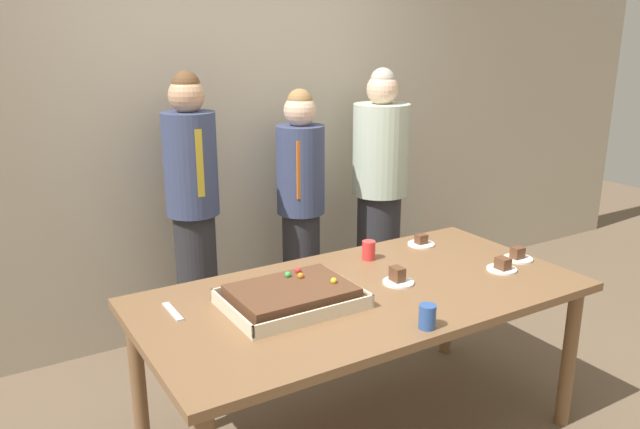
% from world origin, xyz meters
% --- Properties ---
extents(interior_back_panel, '(8.00, 0.12, 3.00)m').
position_xyz_m(interior_back_panel, '(0.00, 1.60, 1.50)').
color(interior_back_panel, '#B2A893').
rests_on(interior_back_panel, ground_plane).
extents(party_table, '(2.06, 1.04, 0.79)m').
position_xyz_m(party_table, '(0.00, 0.00, 0.71)').
color(party_table, brown).
rests_on(party_table, ground_plane).
extents(sheet_cake, '(0.58, 0.43, 0.11)m').
position_xyz_m(sheet_cake, '(-0.36, 0.03, 0.83)').
color(sheet_cake, beige).
rests_on(sheet_cake, party_table).
extents(plated_slice_near_left, '(0.15, 0.15, 0.08)m').
position_xyz_m(plated_slice_near_left, '(0.19, -0.01, 0.81)').
color(plated_slice_near_left, white).
rests_on(plated_slice_near_left, party_table).
extents(plated_slice_near_right, '(0.15, 0.15, 0.07)m').
position_xyz_m(plated_slice_near_right, '(0.92, -0.09, 0.81)').
color(plated_slice_near_right, white).
rests_on(plated_slice_near_right, party_table).
extents(plated_slice_far_left, '(0.15, 0.15, 0.07)m').
position_xyz_m(plated_slice_far_left, '(0.74, -0.15, 0.81)').
color(plated_slice_far_left, white).
rests_on(plated_slice_far_left, party_table).
extents(plated_slice_far_right, '(0.15, 0.15, 0.06)m').
position_xyz_m(plated_slice_far_right, '(0.64, 0.36, 0.80)').
color(plated_slice_far_right, white).
rests_on(plated_slice_far_right, party_table).
extents(drink_cup_nearest, '(0.07, 0.07, 0.10)m').
position_xyz_m(drink_cup_nearest, '(0.00, -0.44, 0.84)').
color(drink_cup_nearest, '#2D5199').
rests_on(drink_cup_nearest, party_table).
extents(drink_cup_middle, '(0.07, 0.07, 0.10)m').
position_xyz_m(drink_cup_middle, '(0.26, 0.32, 0.84)').
color(drink_cup_middle, red).
rests_on(drink_cup_middle, party_table).
extents(cake_server_utensil, '(0.03, 0.20, 0.01)m').
position_xyz_m(cake_server_utensil, '(-0.83, 0.23, 0.79)').
color(cake_server_utensil, silver).
rests_on(cake_server_utensil, party_table).
extents(person_serving_front, '(0.38, 0.38, 1.71)m').
position_xyz_m(person_serving_front, '(0.95, 1.16, 0.88)').
color(person_serving_front, '#28282D').
rests_on(person_serving_front, ground_plane).
extents(person_green_shirt_behind, '(0.31, 0.31, 1.73)m').
position_xyz_m(person_green_shirt_behind, '(-0.36, 1.22, 0.91)').
color(person_green_shirt_behind, '#28282D').
rests_on(person_green_shirt_behind, ground_plane).
extents(person_striped_tie_right, '(0.31, 0.31, 1.60)m').
position_xyz_m(person_striped_tie_right, '(0.36, 1.23, 0.84)').
color(person_striped_tie_right, '#28282D').
rests_on(person_striped_tie_right, ground_plane).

